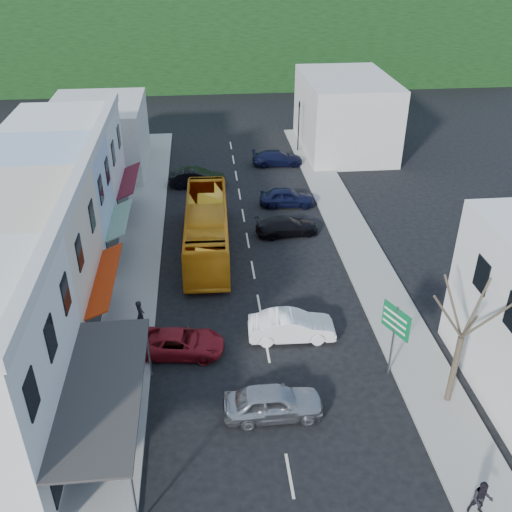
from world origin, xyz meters
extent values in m
plane|color=black|center=(0.00, 0.00, 0.00)|extent=(120.00, 120.00, 0.00)
cube|color=gray|center=(-7.50, 10.00, 0.07)|extent=(3.00, 52.00, 0.15)
cube|color=gray|center=(7.50, 10.00, 0.07)|extent=(3.00, 52.00, 0.15)
cube|color=maroon|center=(-8.40, -5.50, 3.05)|extent=(1.30, 7.65, 0.08)
cube|color=beige|center=(-12.50, 3.00, 4.00)|extent=(7.00, 8.00, 8.00)
cube|color=#B42D09|center=(-8.40, 3.00, 3.05)|extent=(1.30, 6.80, 0.08)
cube|color=#9AAEC2|center=(-12.50, 10.00, 4.00)|extent=(7.00, 6.00, 8.00)
cube|color=#195926|center=(-8.40, 10.00, 3.05)|extent=(1.30, 5.10, 0.08)
cube|color=silver|center=(-12.50, 16.50, 4.00)|extent=(7.00, 7.00, 8.00)
cube|color=maroon|center=(-8.40, 16.50, 3.05)|extent=(1.30, 5.95, 0.08)
cube|color=#B7B2A8|center=(-12.00, 27.00, 3.00)|extent=(8.00, 10.00, 6.00)
cube|color=#B7B2A8|center=(11.00, 30.00, 3.50)|extent=(8.00, 12.00, 7.00)
cube|color=black|center=(0.00, 64.00, 6.00)|extent=(80.00, 24.00, 12.00)
imported|color=orange|center=(-2.85, 10.98, 1.55)|extent=(2.82, 11.66, 3.10)
imported|color=#A3A3A7|center=(-0.26, -4.63, 0.70)|extent=(4.41, 1.83, 1.40)
imported|color=white|center=(1.41, 0.84, 0.70)|extent=(4.46, 1.94, 1.40)
imported|color=maroon|center=(-4.54, 0.17, 0.70)|extent=(4.80, 2.44, 1.40)
imported|color=black|center=(2.89, 12.64, 0.70)|extent=(4.66, 2.29, 1.40)
imported|color=black|center=(3.57, 17.41, 0.70)|extent=(4.56, 2.23, 1.40)
imported|color=black|center=(-3.42, 21.90, 0.70)|extent=(4.55, 2.20, 1.40)
imported|color=black|center=(3.96, 26.23, 0.70)|extent=(4.57, 2.02, 1.40)
imported|color=black|center=(-6.67, 2.22, 1.00)|extent=(0.58, 0.70, 1.70)
imported|color=black|center=(6.79, -10.49, 1.00)|extent=(0.80, 0.63, 1.70)
camera|label=1|loc=(-2.88, -23.27, 19.42)|focal=40.00mm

